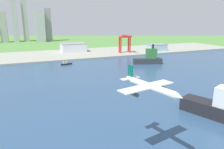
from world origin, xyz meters
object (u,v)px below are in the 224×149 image
Objects in this scene: tugboat_small at (66,63)px; port_crane_red at (125,40)px; container_barge at (149,58)px; warehouse_annex at (157,47)px; warehouse_main at (73,47)px; airplane_landing at (150,87)px.

port_crane_red is at bearing 25.72° from tugboat_small.
container_barge is 1.19× the size of port_crane_red.
tugboat_small is 236.42m from warehouse_annex.
port_crane_red reaches higher than warehouse_annex.
tugboat_small is 136.33m from warehouse_main.
warehouse_annex is at bearing 16.68° from tugboat_small.
container_barge is (133.14, -45.17, 7.12)m from tugboat_small.
tugboat_small is 0.45× the size of port_crane_red.
container_barge is at bearing -62.34° from warehouse_main.
container_barge is 0.91× the size of warehouse_main.
container_barge is at bearing -18.74° from tugboat_small.
warehouse_annex is (184.72, -61.62, -2.07)m from warehouse_main.
airplane_landing is 360.95m from port_crane_red.
port_crane_red reaches higher than warehouse_main.
warehouse_main is at bearing 117.66° from container_barge.
warehouse_main is (45.82, 389.24, -27.58)m from airplane_landing.
container_barge reaches higher than tugboat_small.
port_crane_red is 119.98m from warehouse_main.
airplane_landing is at bearing -125.13° from warehouse_annex.
airplane_landing is at bearing -96.71° from warehouse_main.
airplane_landing is at bearing -122.61° from container_barge.
container_barge is (137.33, 214.63, -30.40)m from airplane_landing.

